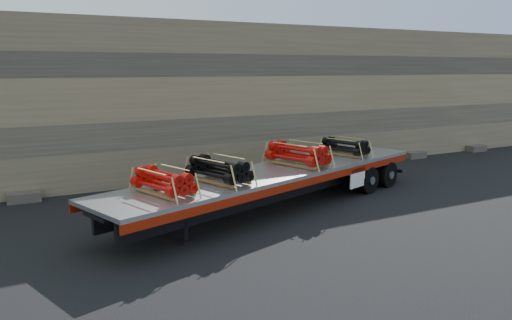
{
  "coord_description": "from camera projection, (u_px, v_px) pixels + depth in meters",
  "views": [
    {
      "loc": [
        -8.71,
        -15.56,
        4.98
      ],
      "look_at": [
        -0.48,
        0.11,
        1.71
      ],
      "focal_mm": 35.0,
      "sensor_mm": 36.0,
      "label": 1
    }
  ],
  "objects": [
    {
      "name": "trailer",
      "position": [
        276.0,
        189.0,
        17.89
      ],
      "size": [
        14.22,
        6.91,
        1.41
      ],
      "primitive_type": null,
      "rotation": [
        0.0,
        0.0,
        0.31
      ],
      "color": "#B2B5BA",
      "rests_on": "ground"
    },
    {
      "name": "rock_wall",
      "position": [
        202.0,
        100.0,
        23.46
      ],
      "size": [
        44.0,
        3.0,
        7.0
      ],
      "primitive_type": "cube",
      "color": "#7A6B54",
      "rests_on": "ground"
    },
    {
      "name": "ground",
      "position": [
        269.0,
        205.0,
        18.44
      ],
      "size": [
        120.0,
        120.0,
        0.0
      ],
      "primitive_type": "plane",
      "color": "black",
      "rests_on": "ground"
    },
    {
      "name": "bundle_front",
      "position": [
        164.0,
        182.0,
        14.31
      ],
      "size": [
        1.54,
        2.17,
        0.7
      ],
      "primitive_type": null,
      "rotation": [
        0.0,
        0.0,
        0.31
      ],
      "color": "#B10E09",
      "rests_on": "trailer"
    },
    {
      "name": "bundle_rear",
      "position": [
        345.0,
        147.0,
        20.7
      ],
      "size": [
        1.47,
        2.08,
        0.67
      ],
      "primitive_type": null,
      "rotation": [
        0.0,
        0.0,
        0.31
      ],
      "color": "black",
      "rests_on": "trailer"
    },
    {
      "name": "bundle_midrear",
      "position": [
        298.0,
        155.0,
        18.54
      ],
      "size": [
        1.78,
        2.51,
        0.81
      ],
      "primitive_type": null,
      "rotation": [
        0.0,
        0.0,
        0.31
      ],
      "color": "#B10E09",
      "rests_on": "trailer"
    },
    {
      "name": "bundle_midfront",
      "position": [
        219.0,
        171.0,
        15.79
      ],
      "size": [
        1.66,
        2.33,
        0.75
      ],
      "primitive_type": null,
      "rotation": [
        0.0,
        0.0,
        0.31
      ],
      "color": "black",
      "rests_on": "trailer"
    }
  ]
}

